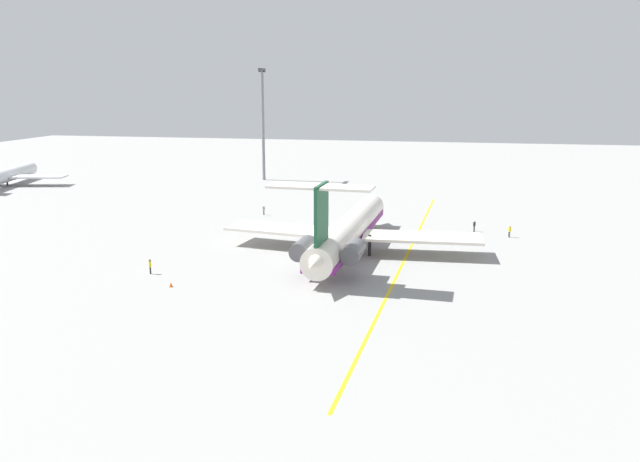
{
  "coord_description": "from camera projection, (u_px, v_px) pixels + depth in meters",
  "views": [
    {
      "loc": [
        -82.48,
        -3.2,
        21.86
      ],
      "look_at": [
        -1.99,
        13.11,
        2.7
      ],
      "focal_mm": 35.27,
      "sensor_mm": 36.0,
      "label": 1
    }
  ],
  "objects": [
    {
      "name": "taxiway_centreline",
      "position": [
        407.0,
        255.0,
        82.67
      ],
      "size": [
        85.04,
        5.26,
        0.01
      ],
      "primitive_type": "cube",
      "rotation": [
        0.0,
        0.0,
        -0.06
      ],
      "color": "gold",
      "rests_on": "ground"
    },
    {
      "name": "ground_crew_near_nose",
      "position": [
        510.0,
        230.0,
        91.92
      ],
      "size": [
        0.31,
        0.39,
        1.83
      ],
      "rotation": [
        0.0,
        0.0,
        5.65
      ],
      "color": "black",
      "rests_on": "ground"
    },
    {
      "name": "light_mast",
      "position": [
        263.0,
        120.0,
        144.87
      ],
      "size": [
        4.0,
        0.7,
        25.49
      ],
      "color": "slate",
      "rests_on": "ground"
    },
    {
      "name": "ground_crew_near_tail",
      "position": [
        264.0,
        209.0,
        107.77
      ],
      "size": [
        0.27,
        0.43,
        1.69
      ],
      "rotation": [
        0.0,
        0.0,
        0.01
      ],
      "color": "black",
      "rests_on": "ground"
    },
    {
      "name": "airliner_mid_right",
      "position": [
        8.0,
        175.0,
        139.59
      ],
      "size": [
        26.16,
        26.07,
        7.85
      ],
      "rotation": [
        0.0,
        0.0,
        0.21
      ],
      "color": "silver",
      "rests_on": "ground"
    },
    {
      "name": "safety_cone_nose",
      "position": [
        171.0,
        285.0,
        69.54
      ],
      "size": [
        0.4,
        0.4,
        0.55
      ],
      "primitive_type": "cone",
      "color": "#EA590F",
      "rests_on": "ground"
    },
    {
      "name": "main_jetliner",
      "position": [
        348.0,
        231.0,
        82.41
      ],
      "size": [
        39.41,
        34.98,
        11.48
      ],
      "rotation": [
        0.0,
        0.0,
        -0.05
      ],
      "color": "silver",
      "rests_on": "ground"
    },
    {
      "name": "ground_crew_portside",
      "position": [
        474.0,
        225.0,
        95.54
      ],
      "size": [
        0.3,
        0.37,
        1.73
      ],
      "rotation": [
        0.0,
        0.0,
        0.65
      ],
      "color": "black",
      "rests_on": "ground"
    },
    {
      "name": "ground",
      "position": [
        418.0,
        252.0,
        84.31
      ],
      "size": [
        336.71,
        336.71,
        0.0
      ],
      "primitive_type": "plane",
      "color": "gray"
    },
    {
      "name": "ground_crew_starboard",
      "position": [
        150.0,
        265.0,
        74.11
      ],
      "size": [
        0.29,
        0.39,
        1.81
      ],
      "rotation": [
        0.0,
        0.0,
        5.68
      ],
      "color": "black",
      "rests_on": "ground"
    }
  ]
}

